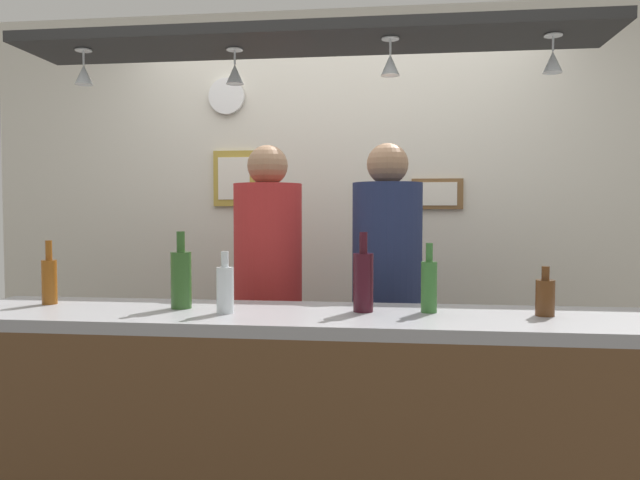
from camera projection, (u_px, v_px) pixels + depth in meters
name	position (u px, v px, depth m)	size (l,w,h in m)	color
back_wall	(340.00, 226.00, 3.66)	(4.40, 0.06, 2.60)	silver
bar_counter	(299.00, 413.00, 2.10)	(2.70, 0.55, 1.01)	#99999E
overhead_glass_rack	(307.00, 39.00, 2.24)	(2.20, 0.36, 0.04)	black
hanging_wineglass_far_left	(84.00, 74.00, 2.30)	(0.07, 0.07, 0.13)	silver
hanging_wineglass_left	(235.00, 73.00, 2.30)	(0.07, 0.07, 0.13)	silver
hanging_wineglass_center_left	(390.00, 64.00, 2.15)	(0.07, 0.07, 0.13)	silver
hanging_wineglass_center	(553.00, 61.00, 2.11)	(0.07, 0.07, 0.13)	silver
person_left_red_shirt	(268.00, 281.00, 3.01)	(0.34, 0.34, 1.72)	#2D334C
person_right_navy_shirt	(387.00, 283.00, 2.94)	(0.34, 0.34, 1.72)	#2D334C
bottle_soda_clear	(225.00, 288.00, 2.22)	(0.06, 0.06, 0.23)	silver
bottle_beer_amber_tall	(49.00, 280.00, 2.44)	(0.06, 0.06, 0.26)	brown
bottle_beer_green_import	(429.00, 285.00, 2.24)	(0.06, 0.06, 0.26)	#336B2D
bottle_wine_dark_red	(363.00, 280.00, 2.25)	(0.08, 0.08, 0.30)	#380F19
bottle_beer_brown_stubby	(545.00, 296.00, 2.16)	(0.07, 0.07, 0.18)	#512D14
bottle_champagne_green	(181.00, 278.00, 2.33)	(0.08, 0.08, 0.30)	#2D5623
picture_frame_caricature	(234.00, 178.00, 3.68)	(0.26, 0.02, 0.34)	#B29338
picture_frame_lower_pair	(437.00, 194.00, 3.54)	(0.30, 0.02, 0.18)	brown
wall_clock	(227.00, 96.00, 3.66)	(0.22, 0.22, 0.03)	white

